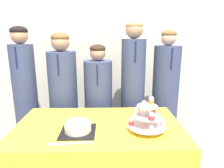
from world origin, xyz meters
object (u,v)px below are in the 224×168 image
(student_0, at_px, (26,100))
(round_cake, at_px, (78,126))
(cake_knife, at_px, (63,144))
(student_1, at_px, (64,104))
(student_2, at_px, (99,109))
(student_4, at_px, (165,102))
(student_3, at_px, (133,97))
(cupcake_stand, at_px, (147,117))

(student_0, bearing_deg, round_cake, -48.56)
(cake_knife, bearing_deg, round_cake, 59.78)
(student_1, xyz_separation_m, student_2, (0.40, -0.00, -0.07))
(student_4, bearing_deg, student_1, 180.00)
(student_3, bearing_deg, round_cake, -122.84)
(cupcake_stand, bearing_deg, round_cake, -178.52)
(student_1, height_order, student_2, student_1)
(student_1, height_order, student_4, student_4)
(cake_knife, bearing_deg, student_0, 116.69)
(cupcake_stand, xyz_separation_m, student_2, (-0.40, 0.79, -0.23))
(cupcake_stand, bearing_deg, student_1, 135.57)
(student_1, bearing_deg, student_2, -0.00)
(student_0, height_order, student_4, student_0)
(student_2, bearing_deg, cake_knife, -101.52)
(round_cake, relative_size, cake_knife, 0.87)
(round_cake, distance_m, student_1, 0.85)
(cake_knife, xyz_separation_m, student_0, (-0.63, 0.97, -0.00))
(student_0, bearing_deg, student_1, 0.00)
(cake_knife, distance_m, student_4, 1.37)
(cupcake_stand, relative_size, student_0, 0.18)
(student_2, xyz_separation_m, student_4, (0.77, 0.00, 0.08))
(student_1, bearing_deg, student_4, -0.00)
(cake_knife, height_order, student_4, student_4)
(cupcake_stand, xyz_separation_m, student_1, (-0.80, 0.79, -0.16))
(cake_knife, relative_size, student_2, 0.22)
(student_1, distance_m, student_4, 1.17)
(student_0, distance_m, student_2, 0.84)
(student_3, xyz_separation_m, student_4, (0.38, 0.00, -0.07))
(round_cake, bearing_deg, student_1, 109.13)
(student_3, bearing_deg, cake_knife, -121.38)
(cupcake_stand, bearing_deg, student_0, 147.42)
(cupcake_stand, bearing_deg, student_2, 117.15)
(student_0, relative_size, student_4, 1.02)
(round_cake, relative_size, cupcake_stand, 0.90)
(cupcake_stand, height_order, student_1, student_1)
(round_cake, bearing_deg, student_2, 81.37)
(student_1, bearing_deg, cake_knife, -78.34)
(student_4, bearing_deg, student_0, -180.00)
(cupcake_stand, height_order, student_2, student_2)
(student_3, bearing_deg, student_4, 0.00)
(student_4, bearing_deg, cake_knife, -134.92)
(cupcake_stand, height_order, student_0, student_0)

